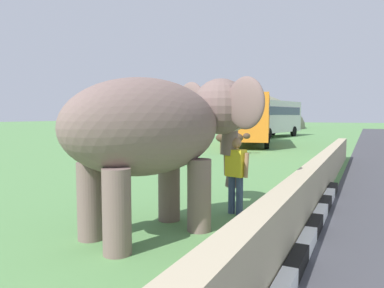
{
  "coord_description": "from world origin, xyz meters",
  "views": [
    {
      "loc": [
        -2.97,
        3.06,
        2.12
      ],
      "look_at": [
        2.89,
        5.94,
        1.6
      ],
      "focal_mm": 33.63,
      "sensor_mm": 36.0,
      "label": 1
    }
  ],
  "objects_px": {
    "elephant": "(163,129)",
    "person_handler": "(236,171)",
    "cow_mid": "(230,138)",
    "bus_white": "(271,116)",
    "cow_near": "(180,144)",
    "bus_orange": "(251,116)"
  },
  "relations": [
    {
      "from": "person_handler",
      "to": "bus_orange",
      "type": "height_order",
      "value": "bus_orange"
    },
    {
      "from": "elephant",
      "to": "person_handler",
      "type": "bearing_deg",
      "value": -26.83
    },
    {
      "from": "bus_white",
      "to": "cow_mid",
      "type": "bearing_deg",
      "value": -173.73
    },
    {
      "from": "person_handler",
      "to": "cow_mid",
      "type": "distance_m",
      "value": 12.08
    },
    {
      "from": "person_handler",
      "to": "cow_mid",
      "type": "relative_size",
      "value": 0.87
    },
    {
      "from": "elephant",
      "to": "cow_mid",
      "type": "bearing_deg",
      "value": 14.83
    },
    {
      "from": "person_handler",
      "to": "cow_near",
      "type": "relative_size",
      "value": 0.86
    },
    {
      "from": "bus_white",
      "to": "cow_near",
      "type": "xyz_separation_m",
      "value": [
        -21.07,
        -1.22,
        -1.21
      ]
    },
    {
      "from": "cow_mid",
      "to": "person_handler",
      "type": "bearing_deg",
      "value": -159.38
    },
    {
      "from": "bus_white",
      "to": "cow_mid",
      "type": "height_order",
      "value": "bus_white"
    },
    {
      "from": "bus_white",
      "to": "cow_near",
      "type": "bearing_deg",
      "value": -176.68
    },
    {
      "from": "elephant",
      "to": "cow_mid",
      "type": "distance_m",
      "value": 13.43
    },
    {
      "from": "bus_orange",
      "to": "cow_near",
      "type": "relative_size",
      "value": 4.56
    },
    {
      "from": "elephant",
      "to": "person_handler",
      "type": "xyz_separation_m",
      "value": [
        1.64,
        -0.83,
        -0.95
      ]
    },
    {
      "from": "bus_white",
      "to": "cow_mid",
      "type": "distance_m",
      "value": 16.38
    },
    {
      "from": "elephant",
      "to": "cow_near",
      "type": "xyz_separation_m",
      "value": [
        8.12,
        3.99,
        -1.01
      ]
    },
    {
      "from": "person_handler",
      "to": "bus_white",
      "type": "height_order",
      "value": "bus_white"
    },
    {
      "from": "bus_white",
      "to": "cow_mid",
      "type": "relative_size",
      "value": 5.04
    },
    {
      "from": "bus_orange",
      "to": "cow_mid",
      "type": "bearing_deg",
      "value": -173.47
    },
    {
      "from": "bus_orange",
      "to": "bus_white",
      "type": "bearing_deg",
      "value": 6.12
    },
    {
      "from": "elephant",
      "to": "cow_near",
      "type": "relative_size",
      "value": 2.11
    },
    {
      "from": "elephant",
      "to": "bus_white",
      "type": "distance_m",
      "value": 29.65
    }
  ]
}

